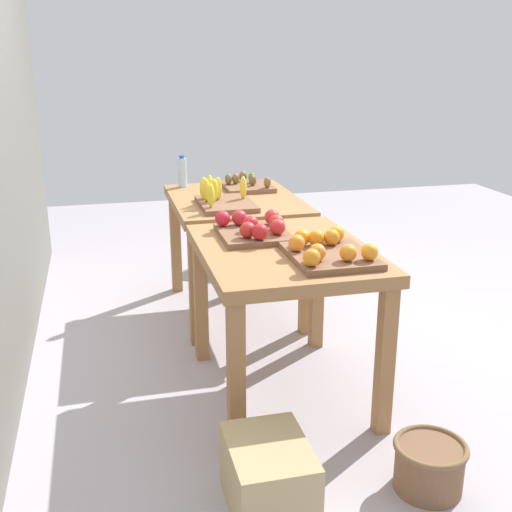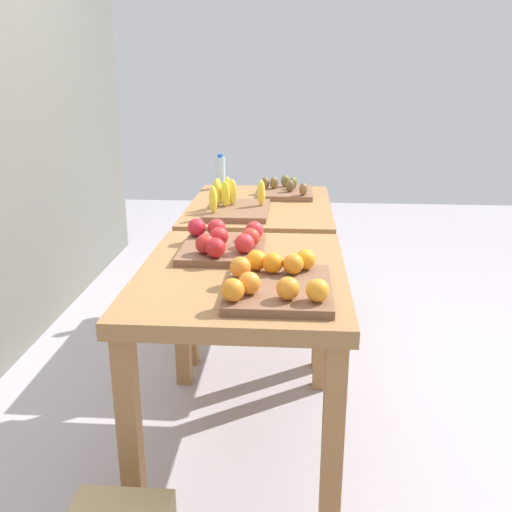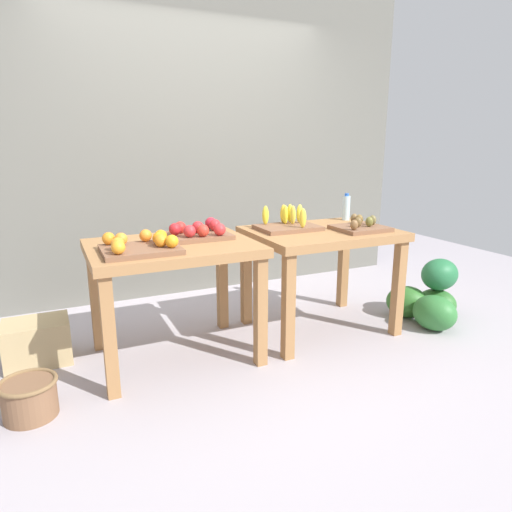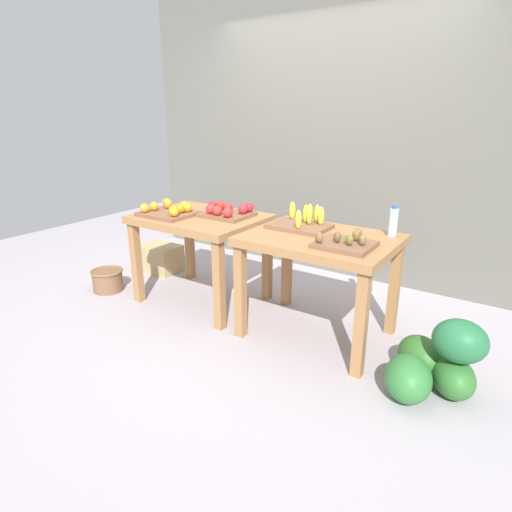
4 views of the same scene
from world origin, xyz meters
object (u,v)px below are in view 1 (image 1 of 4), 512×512
apple_bin (254,229)px  water_bottle (182,172)px  kiwi_bin (247,185)px  cardboard_produce_box (269,477)px  display_table_left (284,270)px  wicker_basket (429,465)px  watermelon_pile (241,244)px  display_table_right (235,215)px  banana_crate (222,199)px  orange_bin (328,251)px

apple_bin → water_bottle: size_ratio=1.83×
kiwi_bin → water_bottle: water_bottle is taller
water_bottle → cardboard_produce_box: size_ratio=0.55×
display_table_left → cardboard_produce_box: display_table_left is taller
apple_bin → wicker_basket: 1.38m
apple_bin → watermelon_pile: bearing=-10.5°
apple_bin → watermelon_pile: apple_bin is taller
water_bottle → wicker_basket: bearing=-165.4°
display_table_right → kiwi_bin: kiwi_bin is taller
apple_bin → cardboard_produce_box: apple_bin is taller
display_table_right → watermelon_pile: bearing=-15.0°
display_table_right → water_bottle: water_bottle is taller
display_table_left → water_bottle: size_ratio=4.74×
kiwi_bin → water_bottle: 0.46m
apple_bin → banana_crate: (0.70, 0.03, 0.00)m
wicker_basket → cardboard_produce_box: size_ratio=0.74×
kiwi_bin → water_bottle: bearing=67.4°
orange_bin → watermelon_pile: orange_bin is taller
display_table_right → water_bottle: (0.42, 0.28, 0.22)m
water_bottle → wicker_basket: 2.62m
banana_crate → apple_bin: bearing=-177.7°
wicker_basket → orange_bin: bearing=17.6°
display_table_left → kiwi_bin: kiwi_bin is taller
kiwi_bin → watermelon_pile: (0.64, -0.10, -0.62)m
watermelon_pile → banana_crate: bearing=161.9°
display_table_left → banana_crate: banana_crate is taller
apple_bin → kiwi_bin: (1.15, -0.23, -0.01)m
display_table_right → orange_bin: size_ratio=2.36×
orange_bin → apple_bin: size_ratio=1.10×
orange_bin → watermelon_pile: (2.23, -0.10, -0.63)m
display_table_right → cardboard_produce_box: (-1.96, 0.30, -0.52)m
display_table_right → wicker_basket: bearing=-170.1°
display_table_left → watermelon_pile: size_ratio=1.48×
watermelon_pile → wicker_basket: size_ratio=2.37×
orange_bin → apple_bin: bearing=28.6°
kiwi_bin → display_table_right: bearing=150.1°
display_table_right → banana_crate: (-0.22, 0.12, 0.16)m
kiwi_bin → watermelon_pile: size_ratio=0.51×
kiwi_bin → cardboard_produce_box: size_ratio=0.90×
apple_bin → wicker_basket: (-1.09, -0.44, -0.71)m
display_table_right → kiwi_bin: size_ratio=2.89×
display_table_left → display_table_right: bearing=0.0°
display_table_right → apple_bin: apple_bin is taller
display_table_right → water_bottle: bearing=33.9°
kiwi_bin → cardboard_produce_box: 2.34m
display_table_right → banana_crate: 0.29m
kiwi_bin → watermelon_pile: 0.90m
kiwi_bin → wicker_basket: kiwi_bin is taller
banana_crate → orange_bin: bearing=-166.9°
apple_bin → watermelon_pile: (1.80, -0.33, -0.63)m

